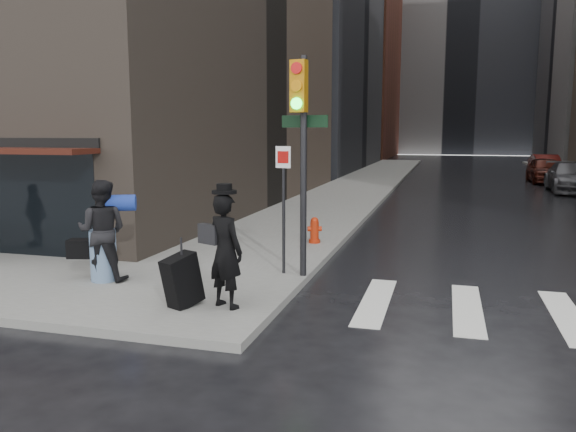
% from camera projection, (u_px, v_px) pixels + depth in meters
% --- Properties ---
extents(ground, '(140.00, 140.00, 0.00)m').
position_uv_depth(ground, '(177.00, 301.00, 10.24)').
color(ground, black).
rests_on(ground, ground).
extents(sidewalk_left, '(4.00, 50.00, 0.15)m').
position_uv_depth(sidewalk_left, '(371.00, 179.00, 35.93)').
color(sidewalk_left, slate).
rests_on(sidewalk_left, ground).
extents(bldg_left_far, '(22.00, 20.00, 26.00)m').
position_uv_depth(bldg_left_far, '(306.00, 53.00, 70.83)').
color(bldg_left_far, '#59271E').
rests_on(bldg_left_far, ground).
extents(bldg_distant, '(40.00, 12.00, 32.00)m').
position_uv_depth(bldg_distant, '(461.00, 41.00, 80.51)').
color(bldg_distant, slate).
rests_on(bldg_distant, ground).
extents(man_overcoat, '(1.41, 0.94, 2.12)m').
position_uv_depth(man_overcoat, '(216.00, 255.00, 9.31)').
color(man_overcoat, black).
rests_on(man_overcoat, ground).
extents(man_jeans, '(1.46, 0.97, 2.00)m').
position_uv_depth(man_jeans, '(102.00, 230.00, 10.98)').
color(man_jeans, black).
rests_on(man_jeans, ground).
extents(traffic_light, '(1.09, 0.56, 4.38)m').
position_uv_depth(traffic_light, '(300.00, 136.00, 11.02)').
color(traffic_light, black).
rests_on(traffic_light, ground).
extents(fire_hydrant, '(0.40, 0.30, 0.69)m').
position_uv_depth(fire_hydrant, '(315.00, 231.00, 14.87)').
color(fire_hydrant, '#A9240A').
rests_on(fire_hydrant, ground).
extents(parked_car_3, '(2.31, 5.36, 1.54)m').
position_uv_depth(parked_car_3, '(571.00, 177.00, 28.79)').
color(parked_car_3, '#45454A').
rests_on(parked_car_3, ground).
extents(parked_car_4, '(1.87, 4.59, 1.56)m').
position_uv_depth(parked_car_4, '(545.00, 170.00, 34.25)').
color(parked_car_4, '#45160D').
rests_on(parked_car_4, ground).
extents(parked_car_5, '(1.88, 4.70, 1.52)m').
position_uv_depth(parked_car_5, '(546.00, 165.00, 39.37)').
color(parked_car_5, '#410F0D').
rests_on(parked_car_5, ground).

